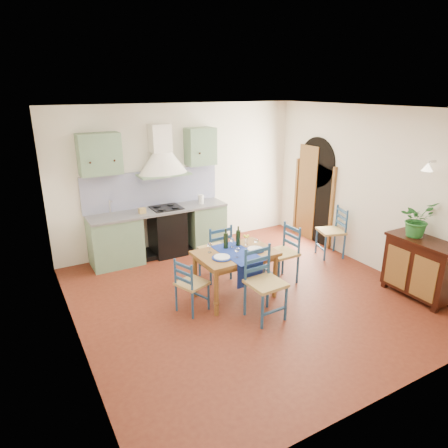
% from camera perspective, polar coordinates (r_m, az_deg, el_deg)
% --- Properties ---
extents(floor, '(5.00, 5.00, 0.00)m').
position_cam_1_polar(floor, '(6.31, 3.51, -10.21)').
color(floor, '#4A1910').
rests_on(floor, ground).
extents(back_wall, '(5.00, 0.96, 2.80)m').
position_cam_1_polar(back_wall, '(7.63, -8.69, 3.37)').
color(back_wall, silver).
rests_on(back_wall, ground).
extents(right_wall, '(0.26, 5.00, 2.80)m').
position_cam_1_polar(right_wall, '(7.57, 18.70, 4.71)').
color(right_wall, silver).
rests_on(right_wall, ground).
extents(left_wall, '(0.04, 5.00, 2.80)m').
position_cam_1_polar(left_wall, '(4.93, -21.44, -2.22)').
color(left_wall, silver).
rests_on(left_wall, ground).
extents(ceiling, '(5.00, 5.00, 0.01)m').
position_cam_1_polar(ceiling, '(5.52, 4.11, 16.16)').
color(ceiling, silver).
rests_on(ceiling, back_wall).
extents(dining_table, '(1.19, 0.90, 1.06)m').
position_cam_1_polar(dining_table, '(5.99, 1.68, -4.77)').
color(dining_table, brown).
rests_on(dining_table, ground).
extents(chair_near, '(0.49, 0.49, 1.01)m').
position_cam_1_polar(chair_near, '(5.57, 5.76, -8.39)').
color(chair_near, navy).
rests_on(chair_near, ground).
extents(chair_far, '(0.47, 0.47, 0.97)m').
position_cam_1_polar(chair_far, '(6.63, -1.15, -3.86)').
color(chair_far, navy).
rests_on(chair_far, ground).
extents(chair_left, '(0.49, 0.49, 0.82)m').
position_cam_1_polar(chair_left, '(5.73, -4.79, -8.61)').
color(chair_left, navy).
rests_on(chair_left, ground).
extents(chair_right, '(0.46, 0.46, 0.97)m').
position_cam_1_polar(chair_right, '(6.62, 8.46, -4.12)').
color(chair_right, navy).
rests_on(chair_right, ground).
extents(chair_spare, '(0.56, 0.56, 0.95)m').
position_cam_1_polar(chair_spare, '(7.80, 15.27, -1.03)').
color(chair_spare, navy).
rests_on(chair_spare, ground).
extents(sideboard, '(0.50, 1.05, 0.94)m').
position_cam_1_polar(sideboard, '(6.75, 26.22, -5.40)').
color(sideboard, black).
rests_on(sideboard, ground).
extents(potted_plant, '(0.50, 0.43, 0.54)m').
position_cam_1_polar(potted_plant, '(6.62, 25.86, 0.65)').
color(potted_plant, '#216126').
rests_on(potted_plant, sideboard).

